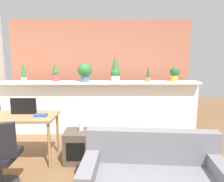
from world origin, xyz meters
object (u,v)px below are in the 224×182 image
object	(u,v)px
vase_on_shelf	(81,126)
tv_monitor	(24,106)
potted_plant_4	(148,75)
side_cube_shelf	(77,146)
potted_plant_3	(115,69)
potted_plant_2	(85,71)
book_on_desk	(41,115)
couch	(153,182)
potted_plant_0	(23,73)
potted_plant_5	(175,73)
potted_plant_1	(56,73)
desk	(21,121)

from	to	relation	value
vase_on_shelf	tv_monitor	bearing A→B (deg)	175.86
potted_plant_4	tv_monitor	xyz separation A→B (m)	(-2.16, -1.04, -0.40)
tv_monitor	side_cube_shelf	xyz separation A→B (m)	(0.86, -0.11, -0.63)
potted_plant_3	potted_plant_4	world-z (taller)	potted_plant_3
potted_plant_4	potted_plant_3	bearing A→B (deg)	174.64
potted_plant_2	side_cube_shelf	distance (m)	1.60
potted_plant_2	book_on_desk	size ratio (longest dim) A/B	2.09
potted_plant_4	couch	bearing A→B (deg)	-98.07
potted_plant_2	potted_plant_4	size ratio (longest dim) A/B	1.20
potted_plant_4	couch	size ratio (longest dim) A/B	0.20
potted_plant_4	tv_monitor	bearing A→B (deg)	-154.21
potted_plant_0	potted_plant_5	bearing A→B (deg)	0.64
book_on_desk	tv_monitor	bearing A→B (deg)	156.65
potted_plant_4	tv_monitor	world-z (taller)	potted_plant_4
potted_plant_3	potted_plant_4	bearing A→B (deg)	-5.36
potted_plant_1	potted_plant_3	world-z (taller)	potted_plant_3
side_cube_shelf	couch	distance (m)	1.42
potted_plant_0	vase_on_shelf	world-z (taller)	potted_plant_0
potted_plant_2	potted_plant_1	bearing A→B (deg)	173.39
potted_plant_1	couch	bearing A→B (deg)	-54.23
potted_plant_1	book_on_desk	distance (m)	1.37
potted_plant_3	couch	size ratio (longest dim) A/B	0.34
couch	potted_plant_0	bearing A→B (deg)	135.82
potted_plant_3	potted_plant_2	bearing A→B (deg)	-174.35
potted_plant_0	potted_plant_2	size ratio (longest dim) A/B	1.01
side_cube_shelf	vase_on_shelf	bearing A→B (deg)	40.35
potted_plant_3	book_on_desk	distance (m)	1.82
vase_on_shelf	couch	bearing A→B (deg)	-48.46
potted_plant_0	side_cube_shelf	distance (m)	2.05
tv_monitor	potted_plant_1	bearing A→B (deg)	77.99
couch	vase_on_shelf	bearing A→B (deg)	131.54
potted_plant_1	book_on_desk	xyz separation A→B (m)	(0.07, -1.25, -0.55)
potted_plant_0	couch	distance (m)	3.33
potted_plant_2	vase_on_shelf	xyz separation A→B (m)	(0.06, -1.11, -0.79)
potted_plant_0	potted_plant_2	distance (m)	1.28
potted_plant_4	potted_plant_1	bearing A→B (deg)	177.85
desk	potted_plant_1	bearing A→B (deg)	77.72
potted_plant_3	potted_plant_5	xyz separation A→B (m)	(1.25, 0.01, -0.09)
potted_plant_5	desk	distance (m)	3.08
book_on_desk	desk	bearing A→B (deg)	170.73
potted_plant_4	side_cube_shelf	world-z (taller)	potted_plant_4
potted_plant_5	desk	bearing A→B (deg)	-156.54
potted_plant_3	potted_plant_1	bearing A→B (deg)	179.58
vase_on_shelf	book_on_desk	distance (m)	0.64
potted_plant_0	book_on_desk	bearing A→B (deg)	-59.03
potted_plant_0	book_on_desk	xyz separation A→B (m)	(0.73, -1.22, -0.55)
potted_plant_2	vase_on_shelf	bearing A→B (deg)	-87.03
potted_plant_4	potted_plant_5	xyz separation A→B (m)	(0.57, 0.07, 0.03)
potted_plant_5	potted_plant_2	bearing A→B (deg)	-177.81
potted_plant_0	potted_plant_3	world-z (taller)	potted_plant_3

